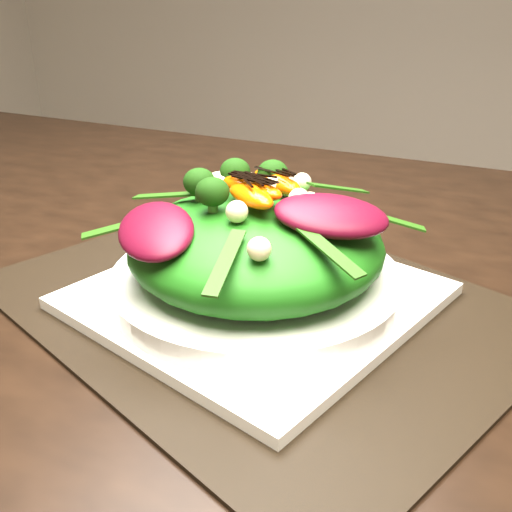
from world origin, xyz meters
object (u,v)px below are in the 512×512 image
at_px(dining_table, 81,242).
at_px(orange_segment, 234,191).
at_px(plate_base, 256,296).
at_px(salad_bowl, 256,281).
at_px(placemat, 256,302).
at_px(lettuce_mound, 256,245).

height_order(dining_table, orange_segment, dining_table).
distance_m(dining_table, plate_base, 0.28).
xyz_separation_m(dining_table, salad_bowl, (0.27, -0.08, 0.04)).
xyz_separation_m(dining_table, placemat, (0.27, -0.08, 0.02)).
bearing_deg(placemat, orange_segment, 165.29).
bearing_deg(lettuce_mound, dining_table, 163.38).
distance_m(placemat, orange_segment, 0.10).
bearing_deg(plate_base, salad_bowl, 0.00).
height_order(plate_base, orange_segment, orange_segment).
bearing_deg(placemat, dining_table, 163.38).
xyz_separation_m(plate_base, lettuce_mound, (0.00, 0.00, 0.05)).
bearing_deg(plate_base, lettuce_mound, 0.00).
height_order(plate_base, salad_bowl, salad_bowl).
xyz_separation_m(lettuce_mound, orange_segment, (-0.02, 0.01, 0.04)).
relative_size(dining_table, lettuce_mound, 7.31).
xyz_separation_m(placemat, lettuce_mound, (0.00, -0.00, 0.06)).
relative_size(lettuce_mound, orange_segment, 3.96).
relative_size(placemat, plate_base, 1.68).
distance_m(salad_bowl, orange_segment, 0.08).
height_order(dining_table, plate_base, dining_table).
height_order(placemat, orange_segment, orange_segment).
height_order(dining_table, salad_bowl, dining_table).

